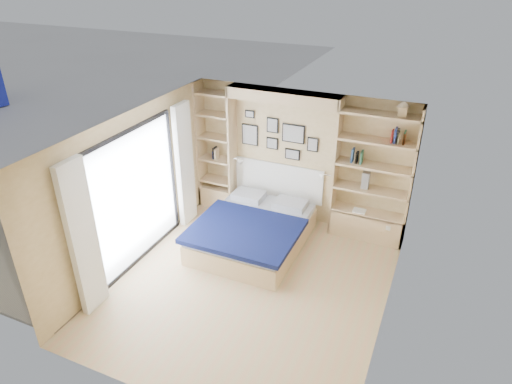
% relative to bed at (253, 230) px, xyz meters
% --- Properties ---
extents(ground, '(4.50, 4.50, 0.00)m').
position_rel_bed_xyz_m(ground, '(0.41, -1.05, -0.28)').
color(ground, tan).
rests_on(ground, ground).
extents(room_shell, '(4.50, 4.50, 4.50)m').
position_rel_bed_xyz_m(room_shell, '(0.03, 0.47, 0.80)').
color(room_shell, '#D1B685').
rests_on(room_shell, ground).
extents(bed, '(1.76, 2.28, 1.07)m').
position_rel_bed_xyz_m(bed, '(0.00, 0.00, 0.00)').
color(bed, '#DEBA86').
rests_on(bed, ground).
extents(photo_gallery, '(1.48, 0.02, 0.82)m').
position_rel_bed_xyz_m(photo_gallery, '(-0.04, 1.17, 1.33)').
color(photo_gallery, black).
rests_on(photo_gallery, ground).
extents(reading_lamps, '(1.92, 0.12, 0.15)m').
position_rel_bed_xyz_m(reading_lamps, '(0.11, 0.95, 0.82)').
color(reading_lamps, silver).
rests_on(reading_lamps, ground).
extents(shelf_decor, '(3.47, 0.23, 2.03)m').
position_rel_bed_xyz_m(shelf_decor, '(1.49, 1.02, 1.42)').
color(shelf_decor, navy).
rests_on(shelf_decor, ground).
extents(deck, '(3.20, 4.00, 0.05)m').
position_rel_bed_xyz_m(deck, '(-3.19, -1.05, -0.28)').
color(deck, brown).
rests_on(deck, ground).
extents(deck_chair, '(0.56, 0.79, 0.73)m').
position_rel_bed_xyz_m(deck_chair, '(-3.29, 0.17, 0.07)').
color(deck_chair, tan).
rests_on(deck_chair, ground).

